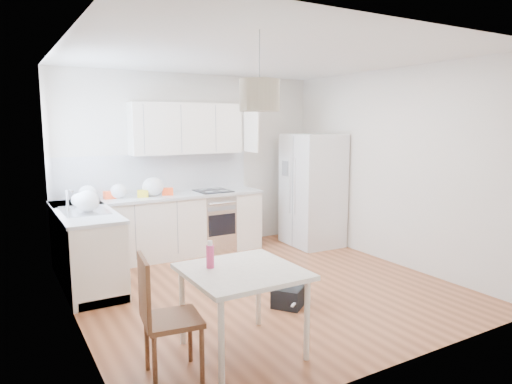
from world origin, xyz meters
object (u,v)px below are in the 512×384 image
Objects in this scene: refrigerator at (313,190)px; dining_chair at (173,317)px; dining_table at (242,278)px; gym_bag at (291,294)px.

dining_chair is at bearing -139.26° from refrigerator.
dining_table is 1.29m from gym_bag.
dining_table is 2.02× the size of gym_bag.
dining_chair is (-3.34, -2.64, -0.40)m from refrigerator.
refrigerator is at bearing 45.91° from dining_chair.
dining_table is at bearing 177.95° from gym_bag.
dining_table is (-2.69, -2.56, -0.24)m from refrigerator.
dining_table reaches higher than gym_bag.
refrigerator reaches higher than dining_chair.
dining_chair is (-0.65, -0.08, -0.17)m from dining_table.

